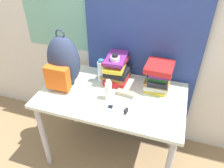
# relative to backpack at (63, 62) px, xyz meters

# --- Properties ---
(wall_back) EXTENTS (6.00, 0.06, 2.50)m
(wall_back) POSITION_rel_backpack_xyz_m (0.43, 0.42, 0.28)
(wall_back) COLOR silver
(wall_back) RESTS_ON ground_plane
(curtain_blue) EXTENTS (1.01, 0.04, 2.50)m
(curtain_blue) POSITION_rel_backpack_xyz_m (0.58, 0.36, 0.28)
(curtain_blue) COLOR navy
(curtain_blue) RESTS_ON ground_plane
(desk) EXTENTS (1.19, 0.70, 0.76)m
(desk) POSITION_rel_backpack_xyz_m (0.43, -0.02, -0.31)
(desk) COLOR silver
(desk) RESTS_ON ground_plane
(backpack) EXTENTS (0.28, 0.28, 0.49)m
(backpack) POSITION_rel_backpack_xyz_m (0.00, 0.00, 0.00)
(backpack) COLOR #2D3851
(backpack) RESTS_ON desk
(book_stack_left) EXTENTS (0.23, 0.30, 0.24)m
(book_stack_left) POSITION_rel_backpack_xyz_m (0.41, 0.18, -0.09)
(book_stack_left) COLOR red
(book_stack_left) RESTS_ON desk
(book_stack_center) EXTENTS (0.23, 0.28, 0.23)m
(book_stack_center) POSITION_rel_backpack_xyz_m (0.77, 0.18, -0.09)
(book_stack_center) COLOR yellow
(book_stack_center) RESTS_ON desk
(water_bottle) EXTENTS (0.07, 0.07, 0.22)m
(water_bottle) POSITION_rel_backpack_xyz_m (0.29, 0.13, -0.11)
(water_bottle) COLOR silver
(water_bottle) RESTS_ON desk
(sports_bottle) EXTENTS (0.08, 0.08, 0.29)m
(sports_bottle) POSITION_rel_backpack_xyz_m (0.41, 0.12, -0.07)
(sports_bottle) COLOR white
(sports_bottle) RESTS_ON desk
(sunscreen_bottle) EXTENTS (0.05, 0.05, 0.18)m
(sunscreen_bottle) POSITION_rel_backpack_xyz_m (0.42, -0.09, -0.13)
(sunscreen_bottle) COLOR white
(sunscreen_bottle) RESTS_ON desk
(cell_phone) EXTENTS (0.07, 0.10, 0.02)m
(cell_phone) POSITION_rel_backpack_xyz_m (0.48, -0.19, -0.20)
(cell_phone) COLOR #B7BCC6
(cell_phone) RESTS_ON desk
(sunglasses_case) EXTENTS (0.16, 0.07, 0.04)m
(sunglasses_case) POSITION_rel_backpack_xyz_m (0.54, -0.00, -0.19)
(sunglasses_case) COLOR gray
(sunglasses_case) RESTS_ON desk
(wristwatch) EXTENTS (0.04, 0.08, 0.01)m
(wristwatch) POSITION_rel_backpack_xyz_m (0.60, -0.19, -0.21)
(wristwatch) COLOR black
(wristwatch) RESTS_ON desk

